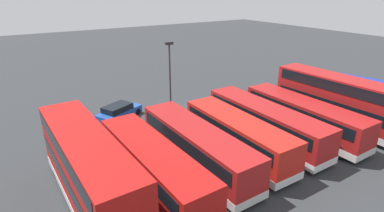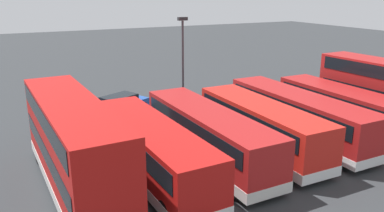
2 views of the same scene
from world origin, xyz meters
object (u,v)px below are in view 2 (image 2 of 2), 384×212
(car_hatchback_silver, at_px, (121,104))
(waste_bin_yellow, at_px, (53,125))
(bus_double_decker_seventh, at_px, (74,144))
(bus_single_deck_fourth, at_px, (261,126))
(bus_single_deck_third, at_px, (298,115))
(bus_single_deck_fifth, at_px, (208,134))
(lamp_post_tall, at_px, (183,60))
(bus_single_deck_second, at_px, (349,111))
(bus_single_deck_sixth, at_px, (151,149))

(car_hatchback_silver, bearing_deg, waste_bin_yellow, 22.50)
(bus_double_decker_seventh, bearing_deg, car_hatchback_silver, -116.19)
(bus_single_deck_fourth, distance_m, waste_bin_yellow, 14.05)
(bus_single_deck_third, height_order, waste_bin_yellow, bus_single_deck_third)
(bus_single_deck_fifth, xyz_separation_m, waste_bin_yellow, (7.23, -8.79, -1.15))
(bus_single_deck_fifth, height_order, waste_bin_yellow, bus_single_deck_fifth)
(bus_double_decker_seventh, bearing_deg, waste_bin_yellow, -91.00)
(bus_double_decker_seventh, xyz_separation_m, waste_bin_yellow, (-0.16, -9.15, -1.97))
(bus_double_decker_seventh, height_order, car_hatchback_silver, bus_double_decker_seventh)
(bus_single_deck_fourth, relative_size, car_hatchback_silver, 2.12)
(bus_single_deck_fourth, distance_m, lamp_post_tall, 8.42)
(bus_single_deck_third, relative_size, bus_double_decker_seventh, 0.99)
(bus_single_deck_third, xyz_separation_m, lamp_post_tall, (4.88, -7.14, 2.82))
(bus_single_deck_second, relative_size, car_hatchback_silver, 2.34)
(bus_single_deck_sixth, xyz_separation_m, lamp_post_tall, (-5.70, -8.23, 2.82))
(waste_bin_yellow, bearing_deg, bus_single_deck_second, 152.52)
(bus_single_deck_second, height_order, bus_single_deck_fifth, same)
(lamp_post_tall, relative_size, waste_bin_yellow, 7.94)
(bus_single_deck_fourth, distance_m, car_hatchback_silver, 12.49)
(bus_single_deck_fifth, bearing_deg, waste_bin_yellow, -50.56)
(bus_double_decker_seventh, bearing_deg, bus_single_deck_third, -176.92)
(bus_single_deck_fifth, height_order, car_hatchback_silver, bus_single_deck_fifth)
(bus_single_deck_fourth, relative_size, bus_single_deck_sixth, 0.92)
(bus_single_deck_second, xyz_separation_m, bus_single_deck_sixth, (14.21, 0.22, -0.00))
(bus_single_deck_sixth, relative_size, car_hatchback_silver, 2.30)
(bus_single_deck_fourth, distance_m, bus_single_deck_sixth, 7.13)
(bus_single_deck_sixth, distance_m, waste_bin_yellow, 10.19)
(bus_double_decker_seventh, bearing_deg, lamp_post_tall, -140.02)
(bus_single_deck_second, relative_size, lamp_post_tall, 1.51)
(bus_double_decker_seventh, relative_size, car_hatchback_silver, 2.44)
(bus_single_deck_fourth, bearing_deg, car_hatchback_silver, -65.12)
(bus_double_decker_seventh, bearing_deg, bus_single_deck_sixth, 174.99)
(bus_double_decker_seventh, height_order, waste_bin_yellow, bus_double_decker_seventh)
(bus_single_deck_second, relative_size, bus_single_deck_fifth, 1.01)
(car_hatchback_silver, height_order, lamp_post_tall, lamp_post_tall)
(bus_single_deck_sixth, bearing_deg, bus_single_deck_third, -174.08)
(lamp_post_tall, bearing_deg, bus_single_deck_third, 124.35)
(bus_single_deck_second, xyz_separation_m, bus_single_deck_fifth, (10.55, -0.46, -0.00))
(lamp_post_tall, xyz_separation_m, waste_bin_yellow, (9.27, -1.24, -3.97))
(bus_single_deck_third, xyz_separation_m, bus_single_deck_fifth, (6.92, 0.42, -0.00))
(bus_single_deck_fifth, distance_m, waste_bin_yellow, 11.44)
(car_hatchback_silver, xyz_separation_m, waste_bin_yellow, (5.45, 2.26, -0.23))
(bus_single_deck_sixth, relative_size, lamp_post_tall, 1.48)
(bus_single_deck_second, relative_size, bus_single_deck_sixth, 1.02)
(bus_single_deck_fifth, xyz_separation_m, lamp_post_tall, (-2.04, -7.55, 2.82))
(bus_single_deck_second, xyz_separation_m, waste_bin_yellow, (17.79, -9.25, -1.15))
(bus_single_deck_fourth, relative_size, waste_bin_yellow, 10.81)
(bus_single_deck_sixth, height_order, waste_bin_yellow, bus_single_deck_sixth)
(bus_single_deck_second, bearing_deg, bus_double_decker_seventh, -0.33)
(bus_single_deck_second, xyz_separation_m, bus_double_decker_seventh, (17.95, -0.10, 0.83))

